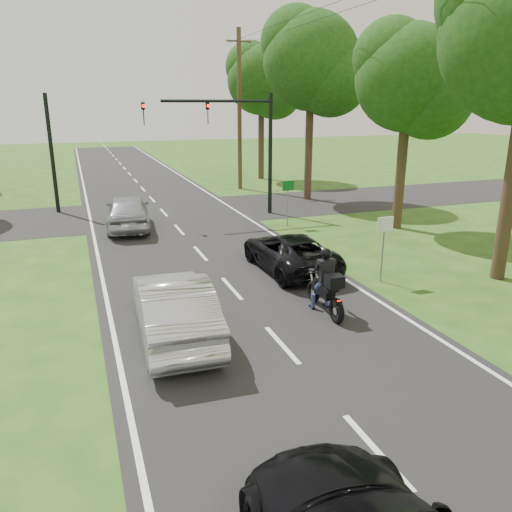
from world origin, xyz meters
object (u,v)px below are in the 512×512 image
Objects in this scene: motorcycle_rider at (326,288)px; sign_green at (288,192)px; sign_white at (384,233)px; silver_sedan at (174,307)px; silver_suv at (128,212)px; traffic_signal at (235,132)px; dark_suv at (289,252)px; utility_pole_far at (239,110)px.

motorcycle_rider is 10.14m from sign_green.
motorcycle_rider is at bearing -107.56° from sign_green.
sign_white is (2.85, 1.63, 0.87)m from motorcycle_rider.
motorcycle_rider is 4.14m from silver_sedan.
sign_white is at bearing 130.30° from silver_suv.
silver_sedan is 0.74× the size of traffic_signal.
traffic_signal is (0.93, 8.89, 3.50)m from dark_suv.
silver_sedan is 11.65m from silver_suv.
sign_white is (2.29, -2.13, 0.96)m from dark_suv.
silver_suv is at bearing -132.52° from utility_pole_far.
utility_pole_far reaches higher than traffic_signal.
motorcycle_rider is 3.39m from sign_white.
dark_suv is 2.13× the size of sign_white.
silver_suv is at bearing -169.00° from traffic_signal.
motorcycle_rider is 13.18m from traffic_signal.
traffic_signal is at bearing 117.38° from sign_green.
silver_sedan is 12.09m from sign_green.
motorcycle_rider is at bearing 114.82° from silver_suv.
traffic_signal is (5.63, 12.70, 3.35)m from silver_sedan.
silver_suv reaches higher than dark_suv.
traffic_signal is at bearing -111.35° from silver_sedan.
dark_suv is at bearing 125.94° from silver_suv.
motorcycle_rider is 1.00× the size of sign_green.
silver_sedan is 2.22× the size of sign_green.
sign_white reaches higher than silver_sedan.
sign_green is at bearing 88.57° from sign_white.
dark_suv is at bearing 137.07° from sign_white.
silver_suv is at bearing 111.01° from motorcycle_rider.
silver_sedan is at bearing -113.90° from traffic_signal.
silver_suv is (0.18, 11.65, 0.01)m from silver_sedan.
sign_green is (7.01, -1.96, 0.79)m from silver_suv.
motorcycle_rider is at bearing -176.62° from silver_sedan.
traffic_signal is 4.24m from sign_green.
silver_sedan is at bearing 95.04° from silver_suv.
silver_sedan is 2.22× the size of sign_white.
traffic_signal is 0.64× the size of utility_pole_far.
motorcycle_rider is 0.46× the size of silver_suv.
silver_sedan is 7.24m from sign_white.
sign_white reaches higher than dark_suv.
sign_white reaches higher than motorcycle_rider.
silver_suv reaches higher than silver_sedan.
silver_suv is at bearing 164.39° from sign_green.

